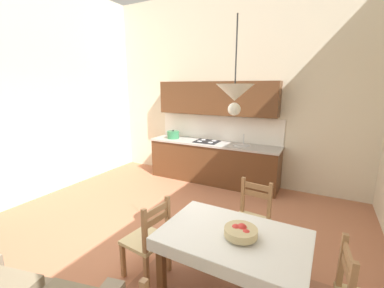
{
  "coord_description": "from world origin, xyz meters",
  "views": [
    {
      "loc": [
        1.89,
        -2.53,
        2.09
      ],
      "look_at": [
        0.05,
        0.96,
        1.19
      ],
      "focal_mm": 23.56,
      "sensor_mm": 36.0,
      "label": 1
    }
  ],
  "objects": [
    {
      "name": "dining_table",
      "position": [
        1.26,
        -0.5,
        0.62
      ],
      "size": [
        1.37,
        0.91,
        0.75
      ],
      "color": "brown",
      "rests_on": "ground_plane"
    },
    {
      "name": "dining_chair_tv_side",
      "position": [
        0.31,
        -0.58,
        0.44
      ],
      "size": [
        0.46,
        0.46,
        0.93
      ],
      "color": "#D1BC89",
      "rests_on": "ground_plane"
    },
    {
      "name": "fruit_bowl",
      "position": [
        1.33,
        -0.52,
        0.81
      ],
      "size": [
        0.3,
        0.3,
        0.12
      ],
      "color": "tan",
      "rests_on": "dining_table"
    },
    {
      "name": "pendant_lamp",
      "position": [
        1.21,
        -0.47,
        2.04
      ],
      "size": [
        0.32,
        0.32,
        0.8
      ],
      "color": "black"
    },
    {
      "name": "kitchen_cabinetry",
      "position": [
        -0.22,
        2.46,
        0.86
      ],
      "size": [
        2.9,
        0.63,
        2.2
      ],
      "color": "#56331C",
      "rests_on": "ground_plane"
    },
    {
      "name": "dining_chair_kitchen_side",
      "position": [
        1.2,
        0.38,
        0.44
      ],
      "size": [
        0.46,
        0.46,
        0.93
      ],
      "color": "#D1BC89",
      "rests_on": "ground_plane"
    },
    {
      "name": "wall_left",
      "position": [
        -2.89,
        0.0,
        2.03
      ],
      "size": [
        0.12,
        6.07,
        4.06
      ],
      "primitive_type": "cube",
      "color": "beige",
      "rests_on": "ground_plane"
    },
    {
      "name": "ground_plane",
      "position": [
        0.0,
        0.0,
        -0.05
      ],
      "size": [
        6.26,
        6.07,
        0.1
      ],
      "primitive_type": "cube",
      "color": "#AD6B4C"
    },
    {
      "name": "wall_back",
      "position": [
        0.0,
        2.8,
        2.03
      ],
      "size": [
        6.26,
        0.12,
        4.06
      ],
      "primitive_type": "cube",
      "color": "beige",
      "rests_on": "ground_plane"
    }
  ]
}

